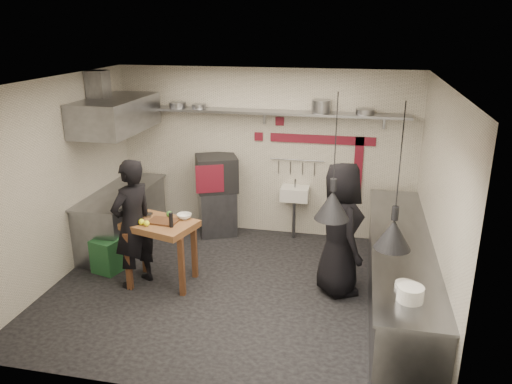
% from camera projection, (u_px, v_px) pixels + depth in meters
% --- Properties ---
extents(floor, '(5.00, 5.00, 0.00)m').
position_uv_depth(floor, '(235.00, 289.00, 6.87)').
color(floor, black).
rests_on(floor, ground).
extents(ceiling, '(5.00, 5.00, 0.00)m').
position_uv_depth(ceiling, '(232.00, 82.00, 5.96)').
color(ceiling, beige).
rests_on(ceiling, floor).
extents(wall_back, '(5.00, 0.04, 2.80)m').
position_uv_depth(wall_back, '(265.00, 153.00, 8.36)').
color(wall_back, beige).
rests_on(wall_back, floor).
extents(wall_front, '(5.00, 0.04, 2.80)m').
position_uv_depth(wall_front, '(175.00, 266.00, 4.47)').
color(wall_front, beige).
rests_on(wall_front, floor).
extents(wall_left, '(0.04, 4.20, 2.80)m').
position_uv_depth(wall_left, '(59.00, 180.00, 6.91)').
color(wall_left, beige).
rests_on(wall_left, floor).
extents(wall_right, '(0.04, 4.20, 2.80)m').
position_uv_depth(wall_right, '(437.00, 207.00, 5.92)').
color(wall_right, beige).
rests_on(wall_right, floor).
extents(red_band_horiz, '(1.70, 0.02, 0.14)m').
position_uv_depth(red_band_horiz, '(322.00, 139.00, 8.06)').
color(red_band_horiz, maroon).
rests_on(red_band_horiz, wall_back).
extents(red_band_vert, '(0.14, 0.02, 1.10)m').
position_uv_depth(red_band_vert, '(358.00, 170.00, 8.10)').
color(red_band_vert, maroon).
rests_on(red_band_vert, wall_back).
extents(red_tile_a, '(0.14, 0.02, 0.14)m').
position_uv_depth(red_tile_a, '(280.00, 121.00, 8.11)').
color(red_tile_a, maroon).
rests_on(red_tile_a, wall_back).
extents(red_tile_b, '(0.14, 0.02, 0.14)m').
position_uv_depth(red_tile_b, '(259.00, 137.00, 8.27)').
color(red_tile_b, maroon).
rests_on(red_tile_b, wall_back).
extents(back_shelf, '(4.60, 0.34, 0.04)m').
position_uv_depth(back_shelf, '(263.00, 112.00, 7.96)').
color(back_shelf, slate).
rests_on(back_shelf, wall_back).
extents(shelf_bracket_left, '(0.04, 0.06, 0.24)m').
position_uv_depth(shelf_bracket_left, '(155.00, 112.00, 8.51)').
color(shelf_bracket_left, slate).
rests_on(shelf_bracket_left, wall_back).
extents(shelf_bracket_mid, '(0.04, 0.06, 0.24)m').
position_uv_depth(shelf_bracket_mid, '(265.00, 117.00, 8.13)').
color(shelf_bracket_mid, slate).
rests_on(shelf_bracket_mid, wall_back).
extents(shelf_bracket_right, '(0.04, 0.06, 0.24)m').
position_uv_depth(shelf_bracket_right, '(384.00, 121.00, 7.76)').
color(shelf_bracket_right, slate).
rests_on(shelf_bracket_right, wall_back).
extents(pan_far_left, '(0.29, 0.29, 0.09)m').
position_uv_depth(pan_far_left, '(178.00, 105.00, 8.22)').
color(pan_far_left, slate).
rests_on(pan_far_left, back_shelf).
extents(pan_mid_left, '(0.28, 0.28, 0.07)m').
position_uv_depth(pan_mid_left, '(199.00, 106.00, 8.15)').
color(pan_mid_left, slate).
rests_on(pan_mid_left, back_shelf).
extents(stock_pot, '(0.37, 0.37, 0.20)m').
position_uv_depth(stock_pot, '(321.00, 106.00, 7.74)').
color(stock_pot, slate).
rests_on(stock_pot, back_shelf).
extents(pan_right, '(0.37, 0.37, 0.08)m').
position_uv_depth(pan_right, '(365.00, 112.00, 7.63)').
color(pan_right, slate).
rests_on(pan_right, back_shelf).
extents(oven_stand, '(0.77, 0.75, 0.80)m').
position_uv_depth(oven_stand, '(218.00, 211.00, 8.57)').
color(oven_stand, slate).
rests_on(oven_stand, floor).
extents(combi_oven, '(0.84, 0.82, 0.58)m').
position_uv_depth(combi_oven, '(217.00, 173.00, 8.32)').
color(combi_oven, black).
rests_on(combi_oven, oven_stand).
extents(oven_door, '(0.43, 0.21, 0.46)m').
position_uv_depth(oven_door, '(210.00, 179.00, 8.01)').
color(oven_door, maroon).
rests_on(oven_door, combi_oven).
extents(oven_glass, '(0.34, 0.16, 0.34)m').
position_uv_depth(oven_glass, '(210.00, 179.00, 8.03)').
color(oven_glass, black).
rests_on(oven_glass, oven_door).
extents(hand_sink, '(0.46, 0.34, 0.22)m').
position_uv_depth(hand_sink, '(295.00, 193.00, 8.28)').
color(hand_sink, silver).
rests_on(hand_sink, wall_back).
extents(sink_tap, '(0.03, 0.03, 0.14)m').
position_uv_depth(sink_tap, '(295.00, 183.00, 8.23)').
color(sink_tap, slate).
rests_on(sink_tap, hand_sink).
extents(sink_drain, '(0.06, 0.06, 0.66)m').
position_uv_depth(sink_drain, '(294.00, 219.00, 8.39)').
color(sink_drain, slate).
rests_on(sink_drain, floor).
extents(utensil_rail, '(0.90, 0.02, 0.02)m').
position_uv_depth(utensil_rail, '(297.00, 160.00, 8.24)').
color(utensil_rail, slate).
rests_on(utensil_rail, wall_back).
extents(counter_right, '(0.70, 3.80, 0.90)m').
position_uv_depth(counter_right, '(399.00, 275.00, 6.30)').
color(counter_right, slate).
rests_on(counter_right, floor).
extents(counter_right_top, '(0.76, 3.90, 0.03)m').
position_uv_depth(counter_right_top, '(403.00, 241.00, 6.15)').
color(counter_right_top, slate).
rests_on(counter_right_top, counter_right).
extents(plate_stack, '(0.32, 0.32, 0.15)m').
position_uv_depth(plate_stack, '(410.00, 294.00, 4.78)').
color(plate_stack, silver).
rests_on(plate_stack, counter_right_top).
extents(small_bowl_right, '(0.26, 0.26, 0.05)m').
position_uv_depth(small_bowl_right, '(406.00, 285.00, 5.04)').
color(small_bowl_right, silver).
rests_on(small_bowl_right, counter_right_top).
extents(counter_left, '(0.70, 1.90, 0.90)m').
position_uv_depth(counter_left, '(123.00, 218.00, 8.12)').
color(counter_left, slate).
rests_on(counter_left, floor).
extents(counter_left_top, '(0.76, 2.00, 0.03)m').
position_uv_depth(counter_left_top, '(120.00, 191.00, 7.97)').
color(counter_left_top, slate).
rests_on(counter_left_top, counter_left).
extents(extractor_hood, '(0.78, 1.60, 0.50)m').
position_uv_depth(extractor_hood, '(116.00, 115.00, 7.56)').
color(extractor_hood, slate).
rests_on(extractor_hood, ceiling).
extents(hood_duct, '(0.28, 0.28, 0.50)m').
position_uv_depth(hood_duct, '(98.00, 87.00, 7.48)').
color(hood_duct, slate).
rests_on(hood_duct, ceiling).
extents(green_bin, '(0.46, 0.46, 0.50)m').
position_uv_depth(green_bin, '(108.00, 255.00, 7.29)').
color(green_bin, '#225C2F').
rests_on(green_bin, floor).
extents(prep_table, '(1.06, 0.87, 0.92)m').
position_uv_depth(prep_table, '(162.00, 253.00, 6.88)').
color(prep_table, brown).
rests_on(prep_table, floor).
extents(cutting_board, '(0.40, 0.30, 0.02)m').
position_uv_depth(cutting_board, '(163.00, 221.00, 6.72)').
color(cutting_board, '#55311D').
rests_on(cutting_board, prep_table).
extents(pepper_mill, '(0.07, 0.07, 0.20)m').
position_uv_depth(pepper_mill, '(171.00, 220.00, 6.53)').
color(pepper_mill, black).
rests_on(pepper_mill, prep_table).
extents(lemon_a, '(0.10, 0.10, 0.08)m').
position_uv_depth(lemon_a, '(141.00, 222.00, 6.63)').
color(lemon_a, '#F0FF1D').
rests_on(lemon_a, prep_table).
extents(lemon_b, '(0.09, 0.09, 0.08)m').
position_uv_depth(lemon_b, '(147.00, 223.00, 6.59)').
color(lemon_b, '#F0FF1D').
rests_on(lemon_b, prep_table).
extents(veg_ball, '(0.09, 0.09, 0.09)m').
position_uv_depth(veg_ball, '(169.00, 214.00, 6.87)').
color(veg_ball, '#3D7F30').
rests_on(veg_ball, prep_table).
extents(steel_tray, '(0.22, 0.17, 0.03)m').
position_uv_depth(steel_tray, '(145.00, 215.00, 6.94)').
color(steel_tray, slate).
rests_on(steel_tray, prep_table).
extents(bowl, '(0.24, 0.24, 0.06)m').
position_uv_depth(bowl, '(184.00, 216.00, 6.84)').
color(bowl, silver).
rests_on(bowl, prep_table).
extents(heat_lamp_near, '(0.45, 0.45, 1.41)m').
position_uv_depth(heat_lamp_near, '(335.00, 158.00, 5.36)').
color(heat_lamp_near, black).
rests_on(heat_lamp_near, ceiling).
extents(heat_lamp_far, '(0.41, 0.41, 1.47)m').
position_uv_depth(heat_lamp_far, '(399.00, 178.00, 4.77)').
color(heat_lamp_far, black).
rests_on(heat_lamp_far, ceiling).
extents(chef_left, '(0.67, 0.78, 1.80)m').
position_uv_depth(chef_left, '(133.00, 224.00, 6.71)').
color(chef_left, black).
rests_on(chef_left, floor).
extents(chef_right, '(0.89, 1.04, 1.81)m').
position_uv_depth(chef_right, '(340.00, 229.00, 6.54)').
color(chef_right, black).
rests_on(chef_right, floor).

